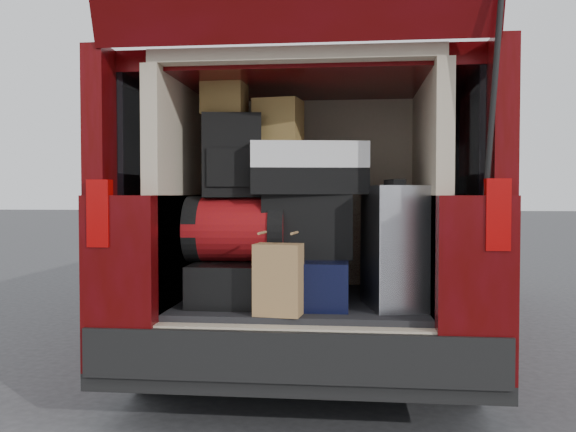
% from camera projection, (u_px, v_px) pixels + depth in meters
% --- Properties ---
extents(ground, '(80.00, 80.00, 0.00)m').
position_uv_depth(ground, '(298.00, 419.00, 2.99)').
color(ground, '#353537').
rests_on(ground, ground).
extents(minivan, '(1.90, 5.35, 2.77)m').
position_uv_depth(minivan, '(319.00, 219.00, 4.80)').
color(minivan, black).
rests_on(minivan, ground).
extents(load_floor, '(1.24, 1.05, 0.55)m').
position_uv_depth(load_floor, '(303.00, 350.00, 3.25)').
color(load_floor, black).
rests_on(load_floor, ground).
extents(black_hardshell, '(0.38, 0.52, 0.21)m').
position_uv_depth(black_hardshell, '(233.00, 282.00, 3.13)').
color(black_hardshell, black).
rests_on(black_hardshell, load_floor).
extents(navy_hardshell, '(0.44, 0.53, 0.23)m').
position_uv_depth(navy_hardshell, '(306.00, 281.00, 3.08)').
color(navy_hardshell, black).
rests_on(navy_hardshell, load_floor).
extents(silver_roller, '(0.32, 0.44, 0.60)m').
position_uv_depth(silver_roller, '(394.00, 247.00, 2.98)').
color(silver_roller, white).
rests_on(silver_roller, load_floor).
extents(kraft_bag, '(0.23, 0.16, 0.33)m').
position_uv_depth(kraft_bag, '(278.00, 280.00, 2.79)').
color(kraft_bag, '#A37449').
rests_on(kraft_bag, load_floor).
extents(red_duffel, '(0.52, 0.34, 0.33)m').
position_uv_depth(red_duffel, '(237.00, 229.00, 3.15)').
color(red_duffel, maroon).
rests_on(red_duffel, black_hardshell).
extents(black_soft_case, '(0.47, 0.30, 0.32)m').
position_uv_depth(black_soft_case, '(307.00, 226.00, 3.12)').
color(black_soft_case, black).
rests_on(black_soft_case, navy_hardshell).
extents(backpack, '(0.32, 0.22, 0.43)m').
position_uv_depth(backpack, '(232.00, 156.00, 3.13)').
color(backpack, black).
rests_on(backpack, red_duffel).
extents(twotone_duffel, '(0.62, 0.39, 0.26)m').
position_uv_depth(twotone_duffel, '(308.00, 169.00, 3.10)').
color(twotone_duffel, white).
rests_on(twotone_duffel, black_soft_case).
extents(grocery_sack_lower, '(0.23, 0.19, 0.20)m').
position_uv_depth(grocery_sack_lower, '(224.00, 97.00, 3.16)').
color(grocery_sack_lower, olive).
rests_on(grocery_sack_lower, backpack).
extents(grocery_sack_upper, '(0.26, 0.23, 0.23)m').
position_uv_depth(grocery_sack_upper, '(278.00, 122.00, 3.19)').
color(grocery_sack_upper, olive).
rests_on(grocery_sack_upper, twotone_duffel).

